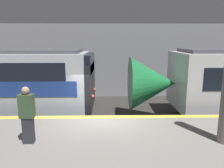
% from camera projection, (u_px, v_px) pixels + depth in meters
% --- Properties ---
extents(ground_plane, '(120.00, 120.00, 0.00)m').
position_uv_depth(ground_plane, '(102.00, 142.00, 8.40)').
color(ground_plane, '#33302D').
extents(platform, '(40.00, 3.96, 1.09)m').
position_uv_depth(platform, '(100.00, 156.00, 6.36)').
color(platform, gray).
rests_on(platform, ground).
extents(station_rear_barrier, '(50.00, 0.15, 4.94)m').
position_uv_depth(station_rear_barrier, '(104.00, 61.00, 14.90)').
color(station_rear_barrier, '#939399').
rests_on(station_rear_barrier, ground).
extents(person_walking, '(0.38, 0.24, 1.59)m').
position_uv_depth(person_walking, '(27.00, 114.00, 5.88)').
color(person_walking, '#2D2D38').
rests_on(person_walking, platform).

